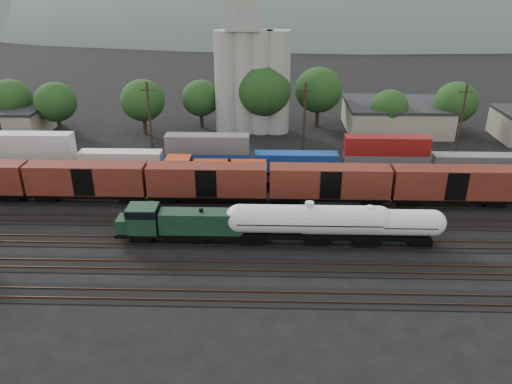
{
  "coord_description": "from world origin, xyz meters",
  "views": [
    {
      "loc": [
        6.68,
        -52.87,
        27.76
      ],
      "look_at": [
        5.12,
        2.0,
        3.0
      ],
      "focal_mm": 35.0,
      "sensor_mm": 36.0,
      "label": 1
    }
  ],
  "objects_px": {
    "tank_car_a": "(309,221)",
    "green_locomotive": "(178,223)",
    "grain_silo": "(251,70)",
    "orange_locomotive": "(209,172)"
  },
  "relations": [
    {
      "from": "green_locomotive",
      "to": "tank_car_a",
      "type": "xyz_separation_m",
      "value": [
        14.25,
        -0.0,
        0.5
      ]
    },
    {
      "from": "green_locomotive",
      "to": "tank_car_a",
      "type": "height_order",
      "value": "tank_car_a"
    },
    {
      "from": "green_locomotive",
      "to": "grain_silo",
      "type": "bearing_deg",
      "value": 80.96
    },
    {
      "from": "orange_locomotive",
      "to": "grain_silo",
      "type": "xyz_separation_m",
      "value": [
        4.8,
        26.0,
        8.89
      ]
    },
    {
      "from": "green_locomotive",
      "to": "orange_locomotive",
      "type": "height_order",
      "value": "orange_locomotive"
    },
    {
      "from": "tank_car_a",
      "to": "orange_locomotive",
      "type": "bearing_deg",
      "value": 129.86
    },
    {
      "from": "green_locomotive",
      "to": "grain_silo",
      "type": "distance_m",
      "value": 42.47
    },
    {
      "from": "tank_car_a",
      "to": "grain_silo",
      "type": "height_order",
      "value": "grain_silo"
    },
    {
      "from": "orange_locomotive",
      "to": "grain_silo",
      "type": "relative_size",
      "value": 0.57
    },
    {
      "from": "tank_car_a",
      "to": "green_locomotive",
      "type": "bearing_deg",
      "value": 180.0
    }
  ]
}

